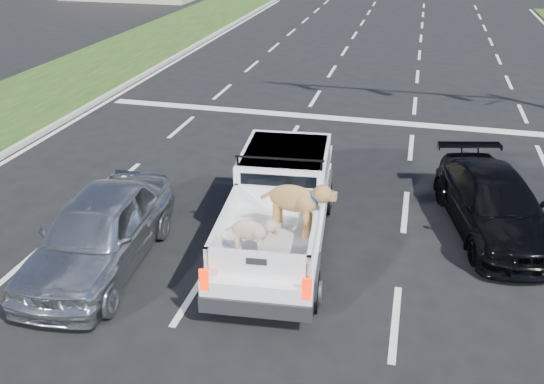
# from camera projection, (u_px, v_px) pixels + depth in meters

# --- Properties ---
(ground) EXTENTS (160.00, 160.00, 0.00)m
(ground) POSITION_uv_depth(u_px,v_px,m) (291.00, 307.00, 9.79)
(ground) COLOR black
(ground) RESTS_ON ground
(road_markings) EXTENTS (17.75, 60.00, 0.01)m
(road_markings) POSITION_uv_depth(u_px,v_px,m) (343.00, 160.00, 15.50)
(road_markings) COLOR silver
(road_markings) RESTS_ON ground
(curb_left) EXTENTS (0.15, 60.00, 0.14)m
(curb_left) POSITION_uv_depth(u_px,v_px,m) (35.00, 136.00, 16.96)
(curb_left) COLOR #AAA59B
(curb_left) RESTS_ON ground
(pickup_truck) EXTENTS (2.30, 5.19, 1.89)m
(pickup_truck) POSITION_uv_depth(u_px,v_px,m) (280.00, 206.00, 11.21)
(pickup_truck) COLOR black
(pickup_truck) RESTS_ON ground
(silver_sedan) EXTENTS (2.02, 4.40, 1.46)m
(silver_sedan) POSITION_uv_depth(u_px,v_px,m) (99.00, 232.00, 10.61)
(silver_sedan) COLOR #B1B4B8
(silver_sedan) RESTS_ON ground
(black_coupe) EXTENTS (2.66, 4.53, 1.23)m
(black_coupe) POSITION_uv_depth(u_px,v_px,m) (494.00, 204.00, 11.87)
(black_coupe) COLOR black
(black_coupe) RESTS_ON ground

